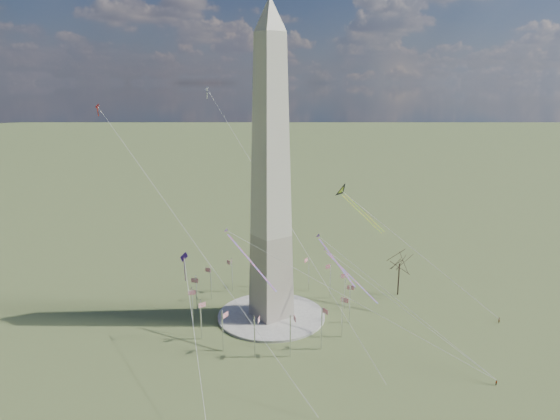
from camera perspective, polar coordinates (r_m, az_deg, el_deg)
ground at (r=171.63m, az=-0.99°, el=-12.08°), size 2000.00×2000.00×0.00m
plaza at (r=171.45m, az=-0.99°, el=-11.96°), size 36.00×36.00×0.80m
washington_monument at (r=156.35m, az=-1.07°, el=3.87°), size 15.56×15.56×100.00m
flagpole_ring at (r=168.53m, az=-1.00°, el=-9.86°), size 54.40×54.40×13.00m
tree_near at (r=188.20m, az=13.52°, el=-5.72°), size 10.51×10.51×18.39m
person_east at (r=181.79m, az=23.74°, el=-11.46°), size 0.85×0.76×1.95m
person_centre at (r=148.16m, az=23.48°, el=-17.65°), size 0.88×0.40×1.48m
kite_delta_black at (r=180.43m, az=7.31°, el=1.91°), size 10.05×19.33×15.76m
kite_diamond_purple at (r=151.56m, az=-10.90°, el=-5.63°), size 1.93×3.06×9.53m
kite_streamer_left at (r=161.27m, az=5.85°, el=-5.06°), size 1.73×18.57×12.77m
kite_streamer_mid at (r=149.92m, az=-4.26°, el=-4.75°), size 5.56×21.54×14.92m
kite_streamer_right at (r=180.76m, az=7.16°, el=-6.57°), size 7.06×22.67×15.85m
kite_small_red at (r=165.83m, az=-20.15°, el=10.97°), size 1.14×1.77×3.90m
kite_small_white at (r=197.05m, az=-8.36°, el=13.44°), size 1.40×2.15×4.69m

